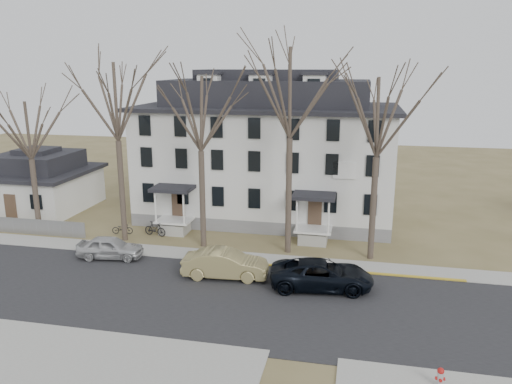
% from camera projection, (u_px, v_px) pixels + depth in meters
% --- Properties ---
extents(ground, '(120.00, 120.00, 0.00)m').
position_uv_depth(ground, '(240.00, 320.00, 24.95)').
color(ground, olive).
rests_on(ground, ground).
extents(main_road, '(120.00, 10.00, 0.04)m').
position_uv_depth(main_road, '(248.00, 302.00, 26.85)').
color(main_road, '#27272A').
rests_on(main_road, ground).
extents(far_sidewalk, '(120.00, 2.00, 0.08)m').
position_uv_depth(far_sidewalk, '(269.00, 261.00, 32.54)').
color(far_sidewalk, '#A09F97').
rests_on(far_sidewalk, ground).
extents(near_sidewalk_left, '(20.00, 5.00, 0.08)m').
position_uv_depth(near_sidewalk_left, '(35.00, 357.00, 21.81)').
color(near_sidewalk_left, '#A09F97').
rests_on(near_sidewalk_left, ground).
extents(yellow_curb, '(14.00, 0.25, 0.06)m').
position_uv_depth(yellow_curb, '(346.00, 272.00, 30.69)').
color(yellow_curb, gold).
rests_on(yellow_curb, ground).
extents(boarding_house, '(20.80, 12.36, 12.05)m').
position_uv_depth(boarding_house, '(267.00, 153.00, 41.06)').
color(boarding_house, slate).
rests_on(boarding_house, ground).
extents(small_house, '(8.70, 8.70, 5.00)m').
position_uv_depth(small_house, '(40.00, 184.00, 43.96)').
color(small_house, silver).
rests_on(small_house, ground).
extents(fence, '(14.00, 0.06, 1.20)m').
position_uv_depth(fence, '(3.00, 232.00, 38.15)').
color(fence, gray).
rests_on(fence, ground).
extents(tree_far_left, '(8.40, 8.40, 13.72)m').
position_uv_depth(tree_far_left, '(115.00, 96.00, 33.89)').
color(tree_far_left, '#473B31').
rests_on(tree_far_left, ground).
extents(tree_mid_left, '(7.80, 7.80, 12.74)m').
position_uv_depth(tree_mid_left, '(200.00, 109.00, 32.88)').
color(tree_mid_left, '#473B31').
rests_on(tree_mid_left, ground).
extents(tree_center, '(9.00, 9.00, 14.70)m').
position_uv_depth(tree_center, '(290.00, 86.00, 31.32)').
color(tree_center, '#473B31').
rests_on(tree_center, ground).
extents(tree_mid_right, '(7.80, 7.80, 12.74)m').
position_uv_depth(tree_mid_right, '(379.00, 112.00, 30.59)').
color(tree_mid_right, '#473B31').
rests_on(tree_mid_right, ground).
extents(tree_bungalow, '(6.60, 6.60, 10.78)m').
position_uv_depth(tree_bungalow, '(28.00, 126.00, 35.84)').
color(tree_bungalow, '#473B31').
rests_on(tree_bungalow, ground).
extents(car_silver, '(4.47, 2.27, 1.46)m').
position_uv_depth(car_silver, '(110.00, 248.00, 32.74)').
color(car_silver, '#BEBEBE').
rests_on(car_silver, ground).
extents(car_tan, '(5.22, 2.19, 1.68)m').
position_uv_depth(car_tan, '(225.00, 264.00, 29.74)').
color(car_tan, '#9D8F58').
rests_on(car_tan, ground).
extents(car_navy, '(6.08, 3.33, 1.61)m').
position_uv_depth(car_navy, '(322.00, 275.00, 28.31)').
color(car_navy, black).
rests_on(car_navy, ground).
extents(bicycle_left, '(1.64, 0.80, 0.83)m').
position_uv_depth(bicycle_left, '(122.00, 229.00, 37.51)').
color(bicycle_left, black).
rests_on(bicycle_left, ground).
extents(bicycle_right, '(1.87, 0.84, 1.08)m').
position_uv_depth(bicycle_right, '(155.00, 229.00, 37.05)').
color(bicycle_right, black).
rests_on(bicycle_right, ground).
extents(fire_hydrant, '(0.38, 0.36, 0.91)m').
position_uv_depth(fire_hydrant, '(440.00, 378.00, 19.54)').
color(fire_hydrant, '#B7B7BA').
rests_on(fire_hydrant, ground).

